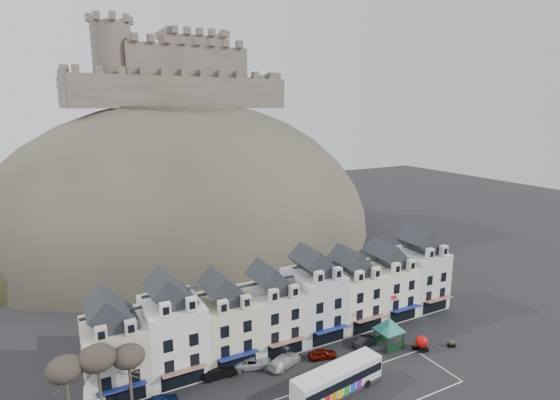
{
  "coord_description": "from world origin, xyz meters",
  "views": [
    {
      "loc": [
        -28.26,
        -33.51,
        32.27
      ],
      "look_at": [
        2.18,
        24.0,
        18.39
      ],
      "focal_mm": 28.0,
      "sensor_mm": 36.0,
      "label": 1
    }
  ],
  "objects_px": {
    "red_buoy": "(422,343)",
    "car_charcoal": "(365,341)",
    "car_maroon": "(322,354)",
    "car_navy": "(161,400)",
    "bus_shelter": "(389,325)",
    "flagpole": "(390,316)",
    "car_silver": "(253,362)",
    "bus": "(338,379)",
    "car_white": "(284,361)",
    "car_black": "(219,372)"
  },
  "relations": [
    {
      "from": "car_black",
      "to": "car_white",
      "type": "distance_m",
      "value": 8.31
    },
    {
      "from": "car_white",
      "to": "bus",
      "type": "bearing_deg",
      "value": 179.49
    },
    {
      "from": "bus",
      "to": "car_white",
      "type": "distance_m",
      "value": 8.18
    },
    {
      "from": "bus_shelter",
      "to": "car_navy",
      "type": "bearing_deg",
      "value": 174.55
    },
    {
      "from": "bus",
      "to": "car_maroon",
      "type": "xyz_separation_m",
      "value": [
        2.41,
        6.75,
        -1.2
      ]
    },
    {
      "from": "car_white",
      "to": "car_silver",
      "type": "bearing_deg",
      "value": 45.3
    },
    {
      "from": "bus_shelter",
      "to": "car_silver",
      "type": "relative_size",
      "value": 1.37
    },
    {
      "from": "bus",
      "to": "car_navy",
      "type": "xyz_separation_m",
      "value": [
        -18.39,
        7.33,
        -1.22
      ]
    },
    {
      "from": "car_black",
      "to": "bus_shelter",
      "type": "bearing_deg",
      "value": -96.25
    },
    {
      "from": "car_black",
      "to": "car_silver",
      "type": "distance_m",
      "value": 4.46
    },
    {
      "from": "bus_shelter",
      "to": "car_silver",
      "type": "xyz_separation_m",
      "value": [
        -18.46,
        4.32,
        -2.61
      ]
    },
    {
      "from": "flagpole",
      "to": "car_black",
      "type": "bearing_deg",
      "value": 171.31
    },
    {
      "from": "bus",
      "to": "red_buoy",
      "type": "height_order",
      "value": "bus"
    },
    {
      "from": "bus",
      "to": "bus_shelter",
      "type": "distance_m",
      "value": 13.05
    },
    {
      "from": "red_buoy",
      "to": "car_black",
      "type": "xyz_separation_m",
      "value": [
        -26.31,
        7.09,
        -0.36
      ]
    },
    {
      "from": "car_black",
      "to": "car_maroon",
      "type": "height_order",
      "value": "car_black"
    },
    {
      "from": "car_silver",
      "to": "car_white",
      "type": "relative_size",
      "value": 0.97
    },
    {
      "from": "car_charcoal",
      "to": "car_white",
      "type": "bearing_deg",
      "value": 74.84
    },
    {
      "from": "red_buoy",
      "to": "car_silver",
      "type": "relative_size",
      "value": 0.43
    },
    {
      "from": "flagpole",
      "to": "car_silver",
      "type": "height_order",
      "value": "flagpole"
    },
    {
      "from": "flagpole",
      "to": "car_charcoal",
      "type": "distance_m",
      "value": 4.95
    },
    {
      "from": "bus_shelter",
      "to": "car_white",
      "type": "xyz_separation_m",
      "value": [
        -14.78,
        2.67,
        -2.57
      ]
    },
    {
      "from": "bus",
      "to": "flagpole",
      "type": "bearing_deg",
      "value": 16.42
    },
    {
      "from": "bus",
      "to": "car_navy",
      "type": "bearing_deg",
      "value": 150.76
    },
    {
      "from": "flagpole",
      "to": "car_white",
      "type": "xyz_separation_m",
      "value": [
        -15.5,
        1.97,
        -3.41
      ]
    },
    {
      "from": "car_silver",
      "to": "car_maroon",
      "type": "bearing_deg",
      "value": -89.69
    },
    {
      "from": "red_buoy",
      "to": "car_maroon",
      "type": "bearing_deg",
      "value": 160.49
    },
    {
      "from": "bus",
      "to": "car_silver",
      "type": "bearing_deg",
      "value": 117.45
    },
    {
      "from": "red_buoy",
      "to": "flagpole",
      "type": "xyz_separation_m",
      "value": [
        -2.66,
        3.48,
        3.07
      ]
    },
    {
      "from": "bus_shelter",
      "to": "flagpole",
      "type": "bearing_deg",
      "value": 43.27
    },
    {
      "from": "car_navy",
      "to": "car_black",
      "type": "bearing_deg",
      "value": -68.45
    },
    {
      "from": "car_navy",
      "to": "flagpole",
      "type": "bearing_deg",
      "value": -86.03
    },
    {
      "from": "bus_shelter",
      "to": "car_charcoal",
      "type": "distance_m",
      "value": 4.13
    },
    {
      "from": "car_maroon",
      "to": "car_charcoal",
      "type": "relative_size",
      "value": 0.95
    },
    {
      "from": "red_buoy",
      "to": "car_navy",
      "type": "distance_m",
      "value": 34.16
    },
    {
      "from": "red_buoy",
      "to": "car_navy",
      "type": "relative_size",
      "value": 0.57
    },
    {
      "from": "car_charcoal",
      "to": "car_navy",
      "type": "bearing_deg",
      "value": 77.68
    },
    {
      "from": "bus",
      "to": "car_navy",
      "type": "relative_size",
      "value": 3.3
    },
    {
      "from": "car_navy",
      "to": "bus_shelter",
      "type": "bearing_deg",
      "value": -87.42
    },
    {
      "from": "car_silver",
      "to": "car_white",
      "type": "distance_m",
      "value": 4.03
    },
    {
      "from": "car_navy",
      "to": "car_white",
      "type": "relative_size",
      "value": 0.73
    },
    {
      "from": "bus_shelter",
      "to": "car_silver",
      "type": "height_order",
      "value": "bus_shelter"
    },
    {
      "from": "car_white",
      "to": "car_navy",
      "type": "bearing_deg",
      "value": 70.39
    },
    {
      "from": "car_navy",
      "to": "car_silver",
      "type": "relative_size",
      "value": 0.75
    },
    {
      "from": "car_silver",
      "to": "red_buoy",
      "type": "bearing_deg",
      "value": -91.96
    },
    {
      "from": "flagpole",
      "to": "car_white",
      "type": "height_order",
      "value": "flagpole"
    },
    {
      "from": "bus_shelter",
      "to": "car_silver",
      "type": "bearing_deg",
      "value": 165.89
    },
    {
      "from": "car_white",
      "to": "car_maroon",
      "type": "height_order",
      "value": "car_white"
    },
    {
      "from": "red_buoy",
      "to": "car_charcoal",
      "type": "xyz_separation_m",
      "value": [
        -5.99,
        4.59,
        -0.42
      ]
    },
    {
      "from": "flagpole",
      "to": "car_white",
      "type": "relative_size",
      "value": 1.44
    }
  ]
}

